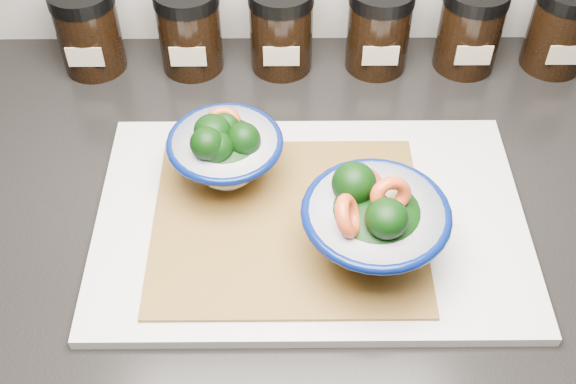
{
  "coord_description": "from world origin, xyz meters",
  "views": [
    {
      "loc": [
        -0.05,
        0.92,
        1.49
      ],
      "look_at": [
        -0.04,
        1.41,
        0.96
      ],
      "focal_mm": 45.0,
      "sensor_mm": 36.0,
      "label": 1
    }
  ],
  "objects_px": {
    "bowl_left": "(225,151)",
    "spice_jar_f": "(561,27)",
    "cutting_board": "(311,220)",
    "spice_jar_b": "(190,29)",
    "bowl_right": "(374,223)",
    "spice_jar_a": "(88,29)",
    "spice_jar_e": "(470,28)",
    "spice_jar_c": "(281,29)",
    "spice_jar_d": "(379,28)"
  },
  "relations": [
    {
      "from": "bowl_left",
      "to": "spice_jar_f",
      "type": "relative_size",
      "value": 1.09
    },
    {
      "from": "cutting_board",
      "to": "bowl_left",
      "type": "height_order",
      "value": "bowl_left"
    },
    {
      "from": "spice_jar_b",
      "to": "bowl_left",
      "type": "bearing_deg",
      "value": -75.69
    },
    {
      "from": "bowl_right",
      "to": "spice_jar_a",
      "type": "relative_size",
      "value": 1.26
    },
    {
      "from": "spice_jar_e",
      "to": "spice_jar_f",
      "type": "height_order",
      "value": "same"
    },
    {
      "from": "bowl_right",
      "to": "spice_jar_c",
      "type": "xyz_separation_m",
      "value": [
        -0.09,
        0.33,
        -0.0
      ]
    },
    {
      "from": "spice_jar_a",
      "to": "spice_jar_b",
      "type": "relative_size",
      "value": 1.0
    },
    {
      "from": "spice_jar_b",
      "to": "spice_jar_f",
      "type": "relative_size",
      "value": 1.0
    },
    {
      "from": "spice_jar_e",
      "to": "spice_jar_d",
      "type": "bearing_deg",
      "value": 180.0
    },
    {
      "from": "spice_jar_d",
      "to": "bowl_right",
      "type": "bearing_deg",
      "value": -96.22
    },
    {
      "from": "cutting_board",
      "to": "bowl_left",
      "type": "relative_size",
      "value": 3.64
    },
    {
      "from": "spice_jar_c",
      "to": "bowl_left",
      "type": "bearing_deg",
      "value": -105.08
    },
    {
      "from": "spice_jar_c",
      "to": "spice_jar_f",
      "type": "bearing_deg",
      "value": 0.0
    },
    {
      "from": "bowl_right",
      "to": "spice_jar_f",
      "type": "distance_m",
      "value": 0.42
    },
    {
      "from": "bowl_left",
      "to": "spice_jar_f",
      "type": "xyz_separation_m",
      "value": [
        0.41,
        0.22,
        0.0
      ]
    },
    {
      "from": "spice_jar_d",
      "to": "spice_jar_f",
      "type": "height_order",
      "value": "same"
    },
    {
      "from": "cutting_board",
      "to": "spice_jar_d",
      "type": "bearing_deg",
      "value": 71.34
    },
    {
      "from": "spice_jar_b",
      "to": "spice_jar_d",
      "type": "relative_size",
      "value": 1.0
    },
    {
      "from": "spice_jar_b",
      "to": "spice_jar_f",
      "type": "distance_m",
      "value": 0.47
    },
    {
      "from": "spice_jar_a",
      "to": "spice_jar_e",
      "type": "bearing_deg",
      "value": 0.0
    },
    {
      "from": "spice_jar_b",
      "to": "spice_jar_e",
      "type": "height_order",
      "value": "same"
    },
    {
      "from": "spice_jar_f",
      "to": "cutting_board",
      "type": "bearing_deg",
      "value": -139.68
    },
    {
      "from": "spice_jar_a",
      "to": "spice_jar_e",
      "type": "distance_m",
      "value": 0.48
    },
    {
      "from": "spice_jar_f",
      "to": "spice_jar_d",
      "type": "bearing_deg",
      "value": 180.0
    },
    {
      "from": "spice_jar_c",
      "to": "spice_jar_f",
      "type": "height_order",
      "value": "same"
    },
    {
      "from": "spice_jar_a",
      "to": "spice_jar_d",
      "type": "height_order",
      "value": "same"
    },
    {
      "from": "spice_jar_a",
      "to": "spice_jar_c",
      "type": "bearing_deg",
      "value": 0.0
    },
    {
      "from": "spice_jar_e",
      "to": "spice_jar_f",
      "type": "xyz_separation_m",
      "value": [
        0.12,
        0.0,
        0.0
      ]
    },
    {
      "from": "spice_jar_d",
      "to": "spice_jar_f",
      "type": "distance_m",
      "value": 0.23
    },
    {
      "from": "cutting_board",
      "to": "spice_jar_e",
      "type": "height_order",
      "value": "spice_jar_e"
    },
    {
      "from": "bowl_right",
      "to": "spice_jar_f",
      "type": "height_order",
      "value": "bowl_right"
    },
    {
      "from": "bowl_left",
      "to": "spice_jar_c",
      "type": "distance_m",
      "value": 0.23
    },
    {
      "from": "spice_jar_a",
      "to": "spice_jar_d",
      "type": "bearing_deg",
      "value": 0.0
    },
    {
      "from": "spice_jar_e",
      "to": "spice_jar_b",
      "type": "bearing_deg",
      "value": 180.0
    },
    {
      "from": "bowl_left",
      "to": "spice_jar_c",
      "type": "bearing_deg",
      "value": 74.92
    },
    {
      "from": "cutting_board",
      "to": "spice_jar_f",
      "type": "xyz_separation_m",
      "value": [
        0.32,
        0.28,
        0.05
      ]
    },
    {
      "from": "spice_jar_c",
      "to": "spice_jar_e",
      "type": "xyz_separation_m",
      "value": [
        0.24,
        0.0,
        0.0
      ]
    },
    {
      "from": "spice_jar_c",
      "to": "spice_jar_d",
      "type": "height_order",
      "value": "same"
    },
    {
      "from": "bowl_right",
      "to": "spice_jar_c",
      "type": "distance_m",
      "value": 0.34
    },
    {
      "from": "spice_jar_d",
      "to": "spice_jar_e",
      "type": "distance_m",
      "value": 0.12
    },
    {
      "from": "bowl_left",
      "to": "spice_jar_d",
      "type": "xyz_separation_m",
      "value": [
        0.18,
        0.22,
        0.0
      ]
    },
    {
      "from": "spice_jar_a",
      "to": "spice_jar_e",
      "type": "xyz_separation_m",
      "value": [
        0.48,
        0.0,
        0.0
      ]
    },
    {
      "from": "bowl_left",
      "to": "spice_jar_e",
      "type": "height_order",
      "value": "spice_jar_e"
    },
    {
      "from": "spice_jar_d",
      "to": "spice_jar_a",
      "type": "bearing_deg",
      "value": 180.0
    },
    {
      "from": "bowl_right",
      "to": "spice_jar_c",
      "type": "bearing_deg",
      "value": 105.08
    },
    {
      "from": "spice_jar_f",
      "to": "bowl_left",
      "type": "bearing_deg",
      "value": -151.9
    },
    {
      "from": "bowl_left",
      "to": "bowl_right",
      "type": "relative_size",
      "value": 0.86
    },
    {
      "from": "spice_jar_b",
      "to": "spice_jar_a",
      "type": "bearing_deg",
      "value": 180.0
    },
    {
      "from": "cutting_board",
      "to": "bowl_left",
      "type": "bearing_deg",
      "value": 149.11
    },
    {
      "from": "bowl_left",
      "to": "cutting_board",
      "type": "bearing_deg",
      "value": -30.89
    }
  ]
}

